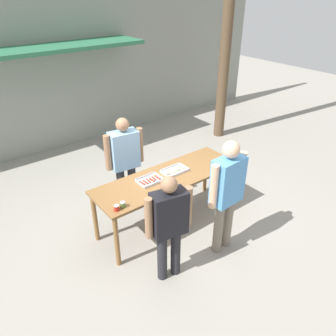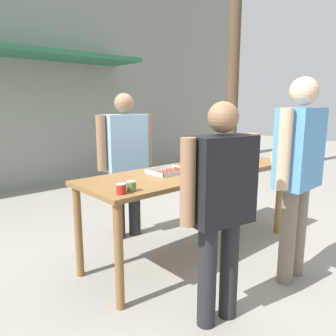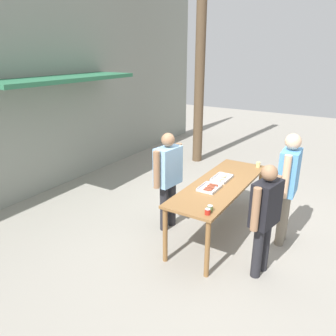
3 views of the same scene
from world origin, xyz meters
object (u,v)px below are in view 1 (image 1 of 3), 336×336
(food_tray_sausages, at_px, (150,180))
(person_server_behind_table, at_px, (125,157))
(food_tray_buns, at_px, (174,171))
(beer_cup, at_px, (229,160))
(condiment_jar_mustard, at_px, (117,208))
(condiment_jar_ketchup, at_px, (123,205))
(person_customer_holding_hotdog, at_px, (169,221))
(person_customer_with_cup, at_px, (227,189))

(food_tray_sausages, height_order, person_server_behind_table, person_server_behind_table)
(food_tray_buns, height_order, beer_cup, beer_cup)
(food_tray_buns, relative_size, person_server_behind_table, 0.25)
(food_tray_sausages, xyz_separation_m, condiment_jar_mustard, (-0.77, -0.33, 0.03))
(food_tray_buns, height_order, condiment_jar_ketchup, condiment_jar_ketchup)
(condiment_jar_mustard, height_order, beer_cup, beer_cup)
(beer_cup, distance_m, person_server_behind_table, 1.76)
(person_customer_holding_hotdog, bearing_deg, person_server_behind_table, -91.72)
(food_tray_buns, xyz_separation_m, beer_cup, (0.92, -0.33, 0.03))
(condiment_jar_mustard, height_order, person_server_behind_table, person_server_behind_table)
(condiment_jar_mustard, distance_m, person_customer_with_cup, 1.53)
(condiment_jar_mustard, bearing_deg, food_tray_buns, 15.13)
(condiment_jar_mustard, xyz_separation_m, person_customer_holding_hotdog, (0.39, -0.64, -0.01))
(food_tray_sausages, xyz_separation_m, person_customer_holding_hotdog, (-0.38, -0.98, 0.02))
(condiment_jar_ketchup, height_order, person_server_behind_table, person_server_behind_table)
(food_tray_buns, distance_m, person_customer_with_cup, 1.05)
(food_tray_buns, bearing_deg, condiment_jar_mustard, -164.87)
(food_tray_sausages, xyz_separation_m, person_server_behind_table, (0.02, 0.77, 0.08))
(person_customer_with_cup, bearing_deg, person_server_behind_table, -75.23)
(person_server_behind_table, height_order, person_customer_holding_hotdog, person_server_behind_table)
(beer_cup, relative_size, person_customer_with_cup, 0.05)
(food_tray_buns, xyz_separation_m, person_customer_with_cup, (0.12, -1.03, 0.14))
(food_tray_sausages, height_order, food_tray_buns, food_tray_buns)
(person_server_behind_table, bearing_deg, condiment_jar_mustard, -118.78)
(food_tray_buns, height_order, condiment_jar_mustard, condiment_jar_mustard)
(beer_cup, bearing_deg, condiment_jar_mustard, -179.97)
(beer_cup, bearing_deg, person_customer_with_cup, -138.83)
(beer_cup, bearing_deg, food_tray_sausages, 166.55)
(condiment_jar_mustard, relative_size, person_server_behind_table, 0.05)
(person_server_behind_table, relative_size, person_customer_holding_hotdog, 1.06)
(beer_cup, xyz_separation_m, person_server_behind_table, (-1.37, 1.10, 0.04))
(person_server_behind_table, xyz_separation_m, person_customer_with_cup, (0.57, -1.80, 0.07))
(food_tray_buns, distance_m, person_customer_holding_hotdog, 1.30)
(food_tray_sausages, distance_m, beer_cup, 1.43)
(person_customer_holding_hotdog, relative_size, person_customer_with_cup, 0.89)
(beer_cup, bearing_deg, food_tray_buns, 159.93)
(condiment_jar_ketchup, distance_m, person_customer_holding_hotdog, 0.72)
(food_tray_buns, relative_size, condiment_jar_ketchup, 5.16)
(food_tray_buns, bearing_deg, beer_cup, -20.07)
(condiment_jar_ketchup, height_order, beer_cup, beer_cup)
(condiment_jar_mustard, distance_m, condiment_jar_ketchup, 0.10)
(person_server_behind_table, bearing_deg, food_tray_buns, -52.52)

